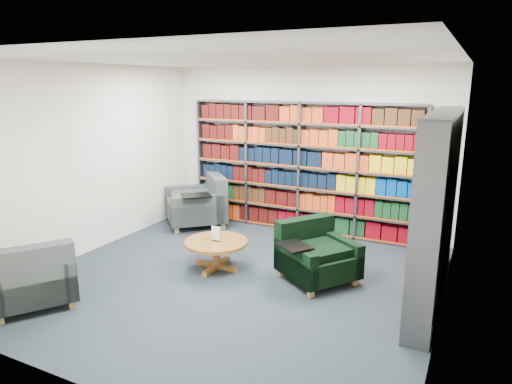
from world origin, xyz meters
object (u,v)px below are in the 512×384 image
at_px(chair_teal_left, 201,205).
at_px(coffee_table, 216,246).
at_px(chair_green_right, 314,256).
at_px(chair_teal_front, 33,280).

bearing_deg(chair_teal_left, coffee_table, -51.27).
bearing_deg(chair_green_right, coffee_table, -166.93).
height_order(chair_teal_left, coffee_table, chair_teal_left).
height_order(chair_teal_left, chair_teal_front, chair_teal_left).
height_order(chair_green_right, chair_teal_front, chair_teal_front).
relative_size(chair_teal_left, coffee_table, 1.61).
xyz_separation_m(chair_green_right, chair_teal_front, (-2.64, -2.17, 0.02)).
distance_m(chair_teal_front, coffee_table, 2.29).
bearing_deg(chair_teal_front, chair_green_right, 39.37).
distance_m(chair_green_right, coffee_table, 1.35).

